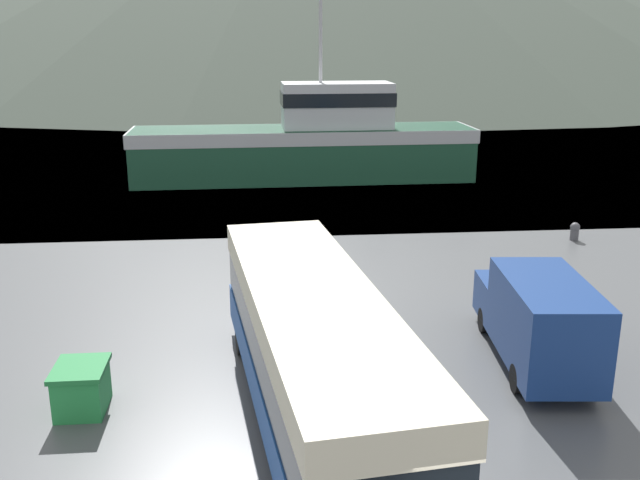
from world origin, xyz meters
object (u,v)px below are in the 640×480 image
(tour_bus, at_px, (314,349))
(delivery_van, at_px, (538,318))
(storage_bin, at_px, (82,388))
(fishing_boat, at_px, (309,142))

(tour_bus, relative_size, delivery_van, 1.92)
(storage_bin, bearing_deg, delivery_van, 6.86)
(tour_bus, xyz_separation_m, fishing_boat, (1.92, 26.92, 0.40))
(fishing_boat, relative_size, storage_bin, 14.11)
(fishing_boat, distance_m, storage_bin, 26.87)
(delivery_van, bearing_deg, tour_bus, -152.84)
(fishing_boat, height_order, storage_bin, fishing_boat)
(tour_bus, relative_size, storage_bin, 8.18)
(tour_bus, distance_m, delivery_van, 6.36)
(tour_bus, bearing_deg, storage_bin, 161.43)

